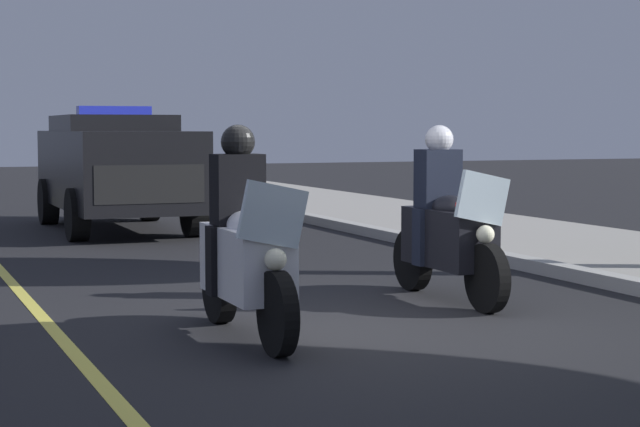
{
  "coord_description": "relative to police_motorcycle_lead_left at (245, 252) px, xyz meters",
  "views": [
    {
      "loc": [
        8.13,
        -3.79,
        1.69
      ],
      "look_at": [
        -1.01,
        0.0,
        0.9
      ],
      "focal_mm": 60.19,
      "sensor_mm": 36.0,
      "label": 1
    }
  ],
  "objects": [
    {
      "name": "ground_plane",
      "position": [
        -0.01,
        1.07,
        -0.7
      ],
      "size": [
        80.0,
        80.0,
        0.0
      ],
      "primitive_type": "plane",
      "color": "black"
    },
    {
      "name": "police_suv",
      "position": [
        -9.53,
        0.95,
        0.37
      ],
      "size": [
        4.93,
        2.12,
        2.05
      ],
      "color": "black",
      "rests_on": "ground"
    },
    {
      "name": "police_motorcycle_lead_left",
      "position": [
        0.0,
        0.0,
        0.0
      ],
      "size": [
        2.14,
        0.56,
        1.72
      ],
      "color": "black",
      "rests_on": "ground"
    },
    {
      "name": "police_motorcycle_lead_right",
      "position": [
        -1.03,
        2.42,
        0.0
      ],
      "size": [
        2.14,
        0.56,
        1.72
      ],
      "color": "black",
      "rests_on": "ground"
    },
    {
      "name": "lane_stripe_center",
      "position": [
        -0.01,
        -1.39,
        -0.7
      ],
      "size": [
        48.0,
        0.12,
        0.01
      ],
      "primitive_type": "cube",
      "color": "#E0D14C",
      "rests_on": "ground"
    }
  ]
}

